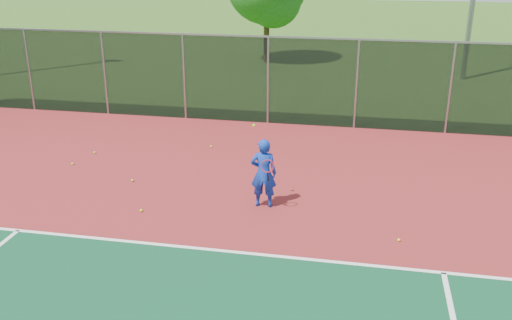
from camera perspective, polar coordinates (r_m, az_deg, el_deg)
The scene contains 10 objects.
court_apron at distance 10.73m, azimuth 7.94°, elevation -12.90°, with size 30.00×20.00×0.02m, color maroon.
fence_back at distance 19.44m, azimuth 10.03°, elevation 7.56°, with size 30.00×0.06×3.03m.
tennis_player at distance 13.43m, azimuth 0.76°, elevation -1.31°, with size 0.64×0.63×2.01m.
practice_ball_0 at distance 15.46m, azimuth -12.26°, elevation -2.00°, with size 0.07×0.07×0.07m, color #CADC19.
practice_ball_1 at distance 17.66m, azimuth -4.50°, elevation 1.35°, with size 0.07×0.07×0.07m, color #CADC19.
practice_ball_2 at distance 13.71m, azimuth -11.41°, elevation -4.98°, with size 0.07×0.07×0.07m, color #CADC19.
practice_ball_3 at distance 17.05m, azimuth -17.88°, elevation -0.36°, with size 0.07×0.07×0.07m, color #CADC19.
practice_ball_4 at distance 17.78m, azimuth -15.84°, elevation 0.73°, with size 0.07×0.07×0.07m, color #CADC19.
practice_ball_6 at distance 12.55m, azimuth 14.10°, elevation -7.76°, with size 0.07×0.07×0.07m, color #CADC19.
practice_ball_7 at distance 17.98m, azimuth 1.06°, elevation 1.78°, with size 0.07×0.07×0.07m, color #CADC19.
Camera 1 is at (0.27, -6.94, 5.94)m, focal length 40.00 mm.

